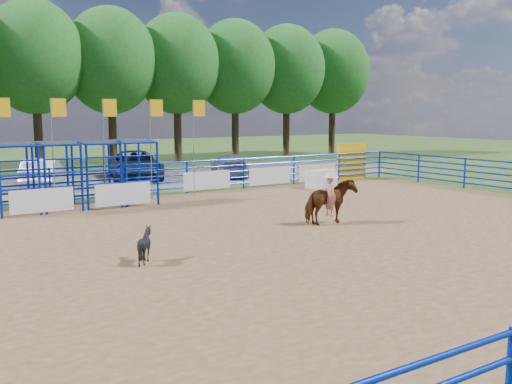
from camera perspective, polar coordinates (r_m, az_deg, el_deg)
ground at (r=16.03m, az=-0.90°, el=-5.28°), size 120.00×120.00×0.00m
arena_dirt at (r=16.03m, az=-0.90°, el=-5.24°), size 30.00×20.00×0.02m
gravel_strip at (r=31.58m, az=-17.37°, el=0.95°), size 40.00×10.00×0.01m
announcer_table at (r=28.01m, az=6.54°, el=1.32°), size 1.72×1.07×0.85m
horse_and_rider at (r=18.79m, az=7.42°, el=-0.71°), size 1.77×0.82×2.34m
calf at (r=14.28m, az=-11.04°, el=-5.24°), size 0.91×0.84×0.86m
car_b at (r=29.97m, az=-20.59°, el=1.83°), size 2.93×4.60×1.43m
car_c at (r=31.98m, az=-11.98°, el=2.65°), size 3.96×6.11×1.57m
car_d at (r=32.84m, az=-2.68°, el=2.70°), size 3.30×4.79×1.29m
perimeter_fence at (r=15.88m, az=-0.90°, el=-2.64°), size 30.10×20.10×1.50m
chute_assembly at (r=23.12m, az=-16.65°, el=1.65°), size 19.32×2.41×4.20m
treeline at (r=40.30m, az=-21.33°, el=12.95°), size 56.40×6.40×11.24m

